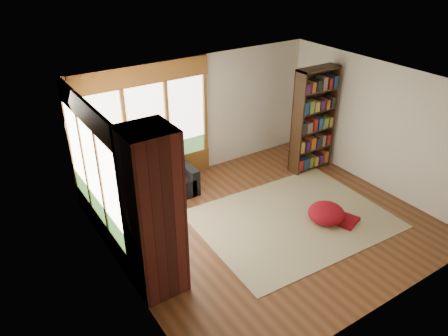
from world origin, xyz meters
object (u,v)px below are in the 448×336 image
sectional_sofa (132,199)px  area_rug (293,219)px  dog_tan (146,167)px  bookshelf (314,120)px  brick_chimney (153,214)px  pouf (326,213)px  dog_brindle (146,195)px

sectional_sofa → area_rug: (2.41, -1.87, -0.30)m
dog_tan → sectional_sofa: bearing=154.7°
area_rug → bookshelf: 2.46m
brick_chimney → dog_tan: 2.44m
area_rug → pouf: (0.47, -0.38, 0.19)m
area_rug → bookshelf: size_ratio=1.49×
brick_chimney → area_rug: size_ratio=0.75×
brick_chimney → sectional_sofa: bearing=77.7°
brick_chimney → dog_tan: bearing=68.8°
pouf → bookshelf: bearing=55.0°
bookshelf → pouf: size_ratio=3.44×
sectional_sofa → dog_brindle: bearing=-85.5°
area_rug → dog_brindle: 2.77m
bookshelf → dog_tan: (-3.68, 0.67, -0.36)m
brick_chimney → dog_brindle: 1.55m
sectional_sofa → dog_tan: dog_tan is taller
brick_chimney → bookshelf: bearing=18.9°
dog_tan → brick_chimney: bearing=-159.5°
pouf → dog_tan: dog_tan is taller
pouf → dog_tan: 3.50m
pouf → dog_brindle: bearing=151.2°
brick_chimney → dog_brindle: bearing=71.5°
brick_chimney → dog_tan: (0.86, 2.22, -0.50)m
area_rug → bookshelf: bearing=39.1°
pouf → dog_brindle: 3.31m
sectional_sofa → area_rug: bearing=-34.4°
bookshelf → dog_tan: 3.76m
area_rug → dog_brindle: bearing=153.5°
area_rug → dog_tan: (-1.99, 2.04, 0.79)m
bookshelf → brick_chimney: bearing=-161.1°
area_rug → sectional_sofa: bearing=142.2°
dog_tan → dog_brindle: size_ratio=1.23×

